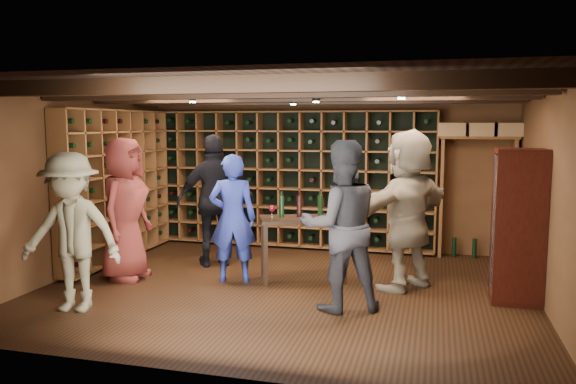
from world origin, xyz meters
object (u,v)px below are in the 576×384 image
(guest_red_floral, at_px, (125,209))
(guest_beige, at_px, (407,210))
(guest_khaki, at_px, (71,232))
(guest_woman_black, at_px, (216,201))
(display_cabinet, at_px, (517,229))
(man_blue_shirt, at_px, (233,218))
(tasting_table, at_px, (303,225))
(man_grey_suit, at_px, (341,226))

(guest_red_floral, relative_size, guest_beige, 0.94)
(guest_khaki, xyz_separation_m, guest_beige, (3.51, 1.80, 0.12))
(guest_khaki, relative_size, guest_beige, 0.88)
(guest_red_floral, relative_size, guest_woman_black, 0.99)
(display_cabinet, distance_m, guest_beige, 1.28)
(man_blue_shirt, bearing_deg, guest_red_floral, -6.21)
(guest_beige, xyz_separation_m, tasting_table, (-1.33, 0.01, -0.25))
(guest_woman_black, bearing_deg, display_cabinet, 138.68)
(guest_red_floral, xyz_separation_m, guest_woman_black, (0.89, 0.97, 0.01))
(display_cabinet, bearing_deg, tasting_table, 174.63)
(man_grey_suit, height_order, guest_khaki, man_grey_suit)
(guest_red_floral, distance_m, guest_beige, 3.66)
(guest_red_floral, bearing_deg, man_grey_suit, -100.96)
(guest_red_floral, height_order, guest_woman_black, guest_woman_black)
(guest_beige, relative_size, tasting_table, 1.61)
(display_cabinet, relative_size, guest_khaki, 1.00)
(guest_beige, bearing_deg, tasting_table, -54.15)
(guest_woman_black, relative_size, guest_khaki, 1.09)
(man_blue_shirt, height_order, guest_beige, guest_beige)
(display_cabinet, height_order, guest_khaki, guest_khaki)
(man_grey_suit, relative_size, guest_beige, 0.94)
(display_cabinet, height_order, man_blue_shirt, display_cabinet)
(man_blue_shirt, bearing_deg, guest_khaki, 33.18)
(guest_khaki, bearing_deg, man_grey_suit, 8.08)
(man_blue_shirt, height_order, man_grey_suit, man_grey_suit)
(man_blue_shirt, bearing_deg, tasting_table, -178.84)
(tasting_table, bearing_deg, man_blue_shirt, 176.43)
(display_cabinet, xyz_separation_m, tasting_table, (-2.59, 0.24, -0.11))
(man_blue_shirt, xyz_separation_m, guest_beige, (2.21, 0.27, 0.16))
(display_cabinet, bearing_deg, guest_khaki, -161.83)
(guest_khaki, height_order, tasting_table, guest_khaki)
(man_grey_suit, distance_m, tasting_table, 1.24)
(guest_woman_black, distance_m, guest_beige, 2.77)
(display_cabinet, bearing_deg, guest_beige, 169.42)
(guest_beige, height_order, tasting_table, guest_beige)
(man_grey_suit, xyz_separation_m, guest_woman_black, (-2.07, 1.47, 0.01))
(guest_woman_black, bearing_deg, man_blue_shirt, 94.68)
(man_grey_suit, height_order, guest_beige, guest_beige)
(guest_woman_black, height_order, guest_beige, guest_beige)
(man_grey_suit, distance_m, guest_woman_black, 2.54)
(guest_beige, bearing_deg, guest_red_floral, -45.60)
(display_cabinet, relative_size, man_blue_shirt, 1.04)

